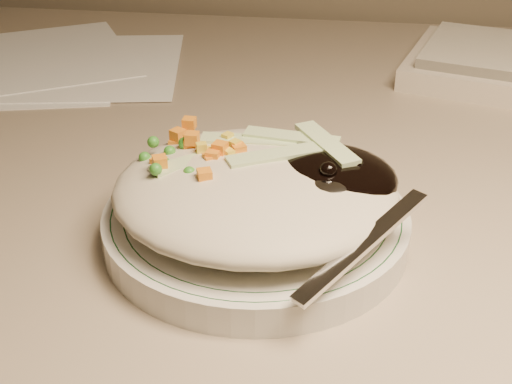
# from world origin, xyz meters

# --- Properties ---
(desk) EXTENTS (1.40, 0.70, 0.74)m
(desk) POSITION_xyz_m (0.00, 1.38, 0.54)
(desk) COLOR gray
(desk) RESTS_ON ground
(plate) EXTENTS (0.21, 0.21, 0.02)m
(plate) POSITION_xyz_m (-0.07, 1.20, 0.75)
(plate) COLOR silver
(plate) RESTS_ON desk
(plate_rim) EXTENTS (0.20, 0.20, 0.00)m
(plate_rim) POSITION_xyz_m (-0.07, 1.20, 0.76)
(plate_rim) COLOR #144723
(plate_rim) RESTS_ON plate
(meal) EXTENTS (0.21, 0.19, 0.05)m
(meal) POSITION_xyz_m (-0.06, 1.20, 0.78)
(meal) COLOR beige
(meal) RESTS_ON plate
(papers) EXTENTS (0.41, 0.33, 0.00)m
(papers) POSITION_xyz_m (-0.39, 1.50, 0.74)
(papers) COLOR white
(papers) RESTS_ON desk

